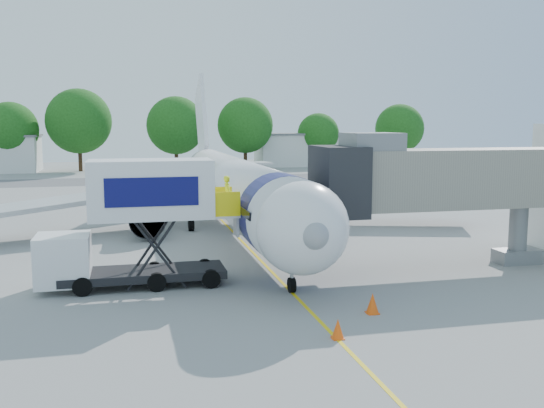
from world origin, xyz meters
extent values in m
plane|color=gray|center=(0.00, 0.00, 0.00)|extent=(160.00, 160.00, 0.00)
cube|color=yellow|center=(0.00, 0.00, 0.01)|extent=(0.15, 70.00, 0.01)
cube|color=#59595B|center=(0.00, 42.00, 0.00)|extent=(120.00, 10.00, 0.01)
cylinder|color=white|center=(0.00, 3.00, 3.00)|extent=(3.70, 28.00, 3.70)
sphere|color=white|center=(0.00, -11.00, 3.00)|extent=(3.70, 3.70, 3.70)
sphere|color=gray|center=(0.00, -12.55, 3.00)|extent=(1.10, 1.10, 1.10)
cone|color=white|center=(0.00, 20.00, 3.00)|extent=(3.70, 6.00, 3.70)
cube|color=white|center=(0.00, 21.00, 7.20)|extent=(0.35, 7.26, 8.29)
cube|color=#B1B4B6|center=(9.00, 6.50, 2.30)|extent=(16.17, 9.32, 1.42)
cube|color=#B1B4B6|center=(-9.00, 6.50, 2.30)|extent=(16.17, 9.32, 1.42)
cylinder|color=#999BA0|center=(5.50, 4.50, 1.30)|extent=(2.10, 3.60, 2.10)
cylinder|color=#999BA0|center=(-5.50, 4.50, 1.30)|extent=(2.10, 3.60, 2.10)
cube|color=black|center=(0.00, -11.30, 3.45)|extent=(2.60, 1.39, 0.81)
cylinder|color=#0B0C51|center=(0.00, -8.00, 3.00)|extent=(3.73, 2.00, 3.73)
cylinder|color=silver|center=(0.00, -9.50, 0.75)|extent=(0.16, 0.16, 1.50)
cylinder|color=black|center=(0.00, -9.50, 0.32)|extent=(0.25, 0.64, 0.64)
cylinder|color=black|center=(2.60, 6.00, 0.45)|extent=(0.35, 0.90, 0.90)
cylinder|color=black|center=(-2.60, 6.00, 0.45)|extent=(0.35, 0.90, 0.90)
cube|color=gray|center=(9.00, -7.00, 4.40)|extent=(13.60, 2.60, 2.80)
cube|color=black|center=(2.90, -7.00, 4.40)|extent=(2.00, 3.20, 3.20)
cube|color=slate|center=(4.50, -7.00, 6.20)|extent=(2.40, 2.40, 0.80)
cylinder|color=slate|center=(12.50, -7.00, 1.50)|extent=(0.90, 0.90, 3.00)
cube|color=slate|center=(12.50, -7.00, 0.35)|extent=(2.20, 1.20, 0.70)
cylinder|color=black|center=(11.60, -7.00, 0.35)|extent=(0.30, 0.70, 0.70)
cylinder|color=black|center=(13.40, -7.00, 0.35)|extent=(0.30, 0.70, 0.70)
cube|color=black|center=(-6.00, -7.00, 0.55)|extent=(7.00, 2.30, 0.35)
cube|color=white|center=(-9.30, -7.00, 1.35)|extent=(2.20, 2.20, 2.10)
cube|color=black|center=(-9.30, -7.00, 1.80)|extent=(1.90, 2.10, 0.70)
cube|color=white|center=(-5.60, -7.00, 4.25)|extent=(5.20, 2.40, 2.50)
cube|color=#0B0C51|center=(-5.60, -8.22, 4.25)|extent=(3.80, 0.04, 1.20)
cube|color=silver|center=(-2.45, -7.00, 3.05)|extent=(1.10, 2.20, 0.10)
cube|color=yellow|center=(-2.45, -8.05, 3.60)|extent=(1.10, 0.06, 1.10)
cube|color=yellow|center=(-2.45, -5.95, 3.60)|extent=(1.10, 0.06, 1.10)
cylinder|color=black|center=(-3.20, -8.05, 0.40)|extent=(0.80, 0.25, 0.80)
cylinder|color=black|center=(-3.20, -5.95, 0.40)|extent=(0.80, 0.25, 0.80)
cylinder|color=black|center=(-8.50, -8.05, 0.40)|extent=(0.80, 0.25, 0.80)
cylinder|color=black|center=(-8.50, -5.95, 0.40)|extent=(0.80, 0.25, 0.80)
imported|color=#E2F419|center=(-2.27, -7.00, 3.92)|extent=(0.45, 0.63, 1.64)
cube|color=white|center=(-0.64, -18.66, 0.66)|extent=(3.52, 2.16, 1.32)
cube|color=#0B0C51|center=(-0.64, -18.66, 1.09)|extent=(2.10, 1.86, 0.33)
cylinder|color=black|center=(-1.86, -19.50, 0.33)|extent=(0.69, 0.33, 0.66)
cylinder|color=black|center=(-2.05, -18.19, 0.33)|extent=(0.69, 0.33, 0.66)
cylinder|color=black|center=(0.76, -19.12, 0.33)|extent=(0.69, 0.33, 0.66)
cylinder|color=black|center=(0.57, -17.81, 0.33)|extent=(0.69, 0.33, 0.66)
cone|color=#FC530D|center=(0.03, -15.14, 0.34)|extent=(0.42, 0.42, 0.67)
cube|color=#FC530D|center=(0.03, -15.14, 0.02)|extent=(0.38, 0.38, 0.04)
cone|color=#FC530D|center=(2.18, -12.93, 0.39)|extent=(0.49, 0.49, 0.78)
cube|color=#FC530D|center=(2.18, -12.93, 0.02)|extent=(0.45, 0.45, 0.04)
cube|color=silver|center=(22.00, 62.00, 2.50)|extent=(16.00, 7.00, 5.00)
cube|color=slate|center=(22.00, 62.00, 5.15)|extent=(16.40, 7.40, 0.30)
cylinder|color=#382314|center=(-22.47, 58.83, 1.75)|extent=(0.56, 0.56, 3.51)
sphere|color=#1B4C14|center=(-22.47, 58.83, 6.04)|extent=(7.79, 7.79, 7.79)
cylinder|color=#382314|center=(-13.16, 58.47, 2.09)|extent=(0.56, 0.56, 4.19)
sphere|color=#1B4C14|center=(-13.16, 58.47, 7.22)|extent=(9.31, 9.31, 9.31)
cylinder|color=#382314|center=(0.55, 57.07, 1.92)|extent=(0.56, 0.56, 3.83)
sphere|color=#1B4C14|center=(0.55, 57.07, 6.60)|extent=(8.51, 8.51, 8.51)
cylinder|color=#382314|center=(11.17, 58.35, 1.92)|extent=(0.56, 0.56, 3.83)
sphere|color=#1B4C14|center=(11.17, 58.35, 6.60)|extent=(8.52, 8.52, 8.52)
cylinder|color=#382314|center=(23.49, 60.18, 1.50)|extent=(0.56, 0.56, 3.01)
sphere|color=#1B4C14|center=(23.49, 60.18, 5.18)|extent=(6.69, 6.69, 6.69)
cylinder|color=#382314|center=(36.30, 57.42, 1.76)|extent=(0.56, 0.56, 3.52)
sphere|color=#1B4C14|center=(36.30, 57.42, 6.06)|extent=(7.82, 7.82, 7.82)
camera|label=1|loc=(-6.55, -33.30, 7.09)|focal=40.00mm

